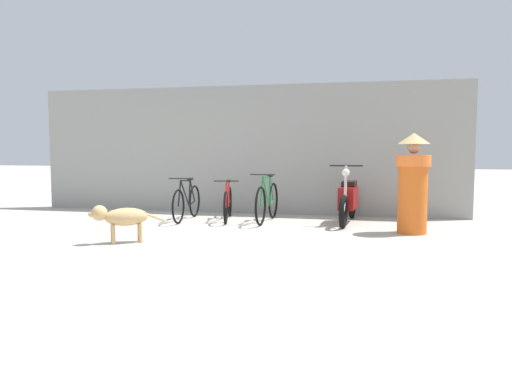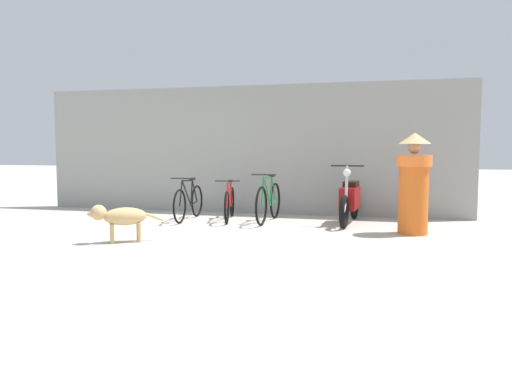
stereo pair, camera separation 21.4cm
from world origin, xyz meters
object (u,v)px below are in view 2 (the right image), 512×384
(bicycle_0, at_px, (189,202))
(stray_dog, at_px, (120,217))
(motorcycle, at_px, (350,200))
(bicycle_2, at_px, (269,202))
(person_in_robes, at_px, (414,182))
(bicycle_1, at_px, (230,203))

(bicycle_0, height_order, stray_dog, bicycle_0)
(motorcycle, xyz_separation_m, stray_dog, (-3.12, -2.75, -0.05))
(bicycle_0, bearing_deg, bicycle_2, 92.28)
(motorcycle, relative_size, stray_dog, 2.00)
(stray_dog, xyz_separation_m, person_in_robes, (4.18, 1.84, 0.46))
(bicycle_1, bearing_deg, bicycle_2, 74.02)
(person_in_robes, bearing_deg, stray_dog, 6.74)
(bicycle_1, xyz_separation_m, bicycle_2, (0.79, -0.06, 0.05))
(bicycle_2, bearing_deg, person_in_robes, 75.70)
(motorcycle, bearing_deg, bicycle_1, -82.53)
(bicycle_2, distance_m, motorcycle, 1.50)
(bicycle_0, height_order, person_in_robes, person_in_robes)
(bicycle_1, bearing_deg, stray_dog, -29.75)
(bicycle_1, height_order, person_in_robes, person_in_robes)
(bicycle_2, bearing_deg, stray_dog, -30.48)
(bicycle_0, relative_size, bicycle_1, 1.00)
(bicycle_2, bearing_deg, motorcycle, 98.46)
(bicycle_0, distance_m, person_in_robes, 4.18)
(bicycle_0, bearing_deg, stray_dog, -4.49)
(bicycle_0, relative_size, stray_dog, 1.72)
(bicycle_2, bearing_deg, bicycle_0, -83.26)
(bicycle_0, xyz_separation_m, stray_dog, (-0.08, -2.45, 0.03))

